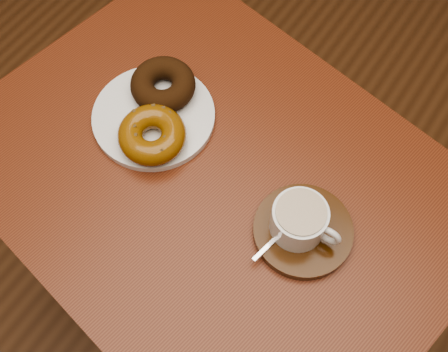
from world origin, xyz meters
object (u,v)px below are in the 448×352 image
Objects in this scene: donut_plate at (154,116)px; coffee_cup at (300,220)px; cafe_table at (215,206)px; saucer at (303,231)px.

coffee_cup is at bearing -7.73° from donut_plate.
saucer is at bearing 8.28° from cafe_table.
coffee_cup is (0.32, -0.04, 0.04)m from donut_plate.
coffee_cup reaches higher than cafe_table.
coffee_cup reaches higher than saucer.
cafe_table is 0.21m from donut_plate.
donut_plate is 0.32m from coffee_cup.
donut_plate is at bearing 169.72° from coffee_cup.
cafe_table is 0.24m from coffee_cup.
donut_plate is at bearing 177.58° from cafe_table.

